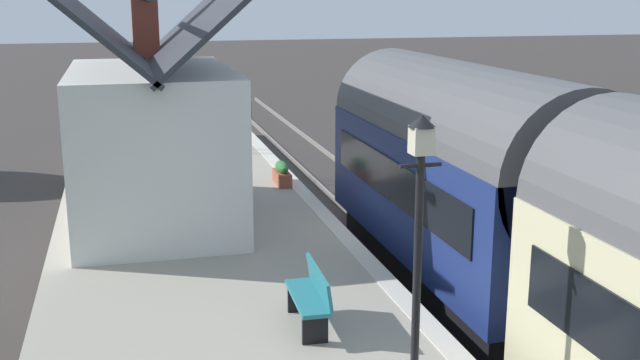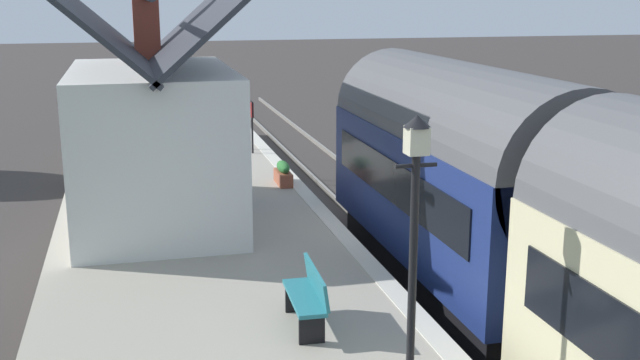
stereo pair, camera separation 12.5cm
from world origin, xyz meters
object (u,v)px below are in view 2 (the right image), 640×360
at_px(bench_mid_platform, 308,295).
at_px(lamp_post_platform, 415,200).
at_px(planter_edge_near, 283,173).
at_px(station_building, 154,138).
at_px(station_sign_board, 250,113).
at_px(bench_by_lamp, 204,129).

height_order(bench_mid_platform, lamp_post_platform, lamp_post_platform).
bearing_deg(planter_edge_near, lamp_post_platform, 177.05).
height_order(station_building, bench_mid_platform, station_building).
relative_size(planter_edge_near, lamp_post_platform, 0.28).
relative_size(bench_mid_platform, planter_edge_near, 1.48).
bearing_deg(station_sign_board, bench_mid_platform, 174.65).
height_order(station_building, planter_edge_near, station_building).
height_order(lamp_post_platform, station_sign_board, lamp_post_platform).
relative_size(bench_mid_platform, lamp_post_platform, 0.42).
relative_size(station_building, bench_mid_platform, 4.16).
bearing_deg(bench_by_lamp, lamp_post_platform, -177.03).
height_order(bench_mid_platform, bench_by_lamp, same).
xyz_separation_m(bench_by_lamp, station_sign_board, (-1.60, -1.26, 0.71)).
relative_size(lamp_post_platform, station_sign_board, 2.14).
distance_m(planter_edge_near, lamp_post_platform, 10.69).
height_order(planter_edge_near, station_sign_board, station_sign_board).
bearing_deg(station_building, planter_edge_near, -53.81).
relative_size(station_building, planter_edge_near, 6.16).
height_order(bench_by_lamp, planter_edge_near, bench_by_lamp).
xyz_separation_m(planter_edge_near, lamp_post_platform, (-10.47, 0.54, 2.09)).
distance_m(station_building, lamp_post_platform, 8.58).
bearing_deg(station_sign_board, planter_edge_near, -178.24).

